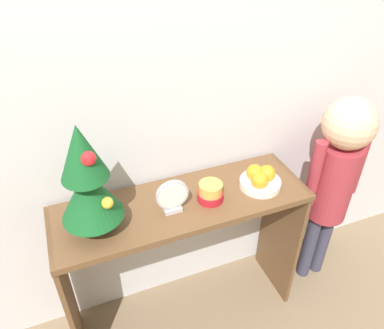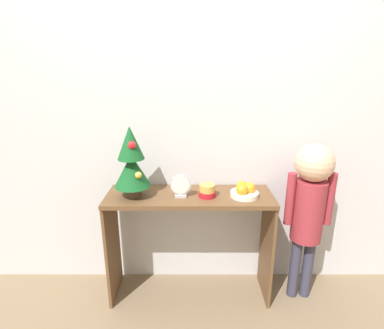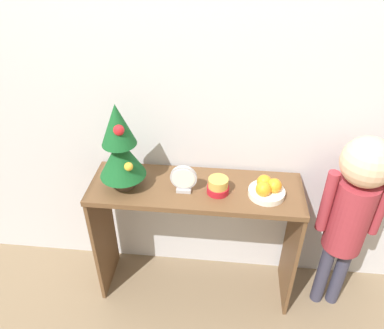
{
  "view_description": "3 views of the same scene",
  "coord_description": "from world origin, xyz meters",
  "views": [
    {
      "loc": [
        -0.41,
        -0.97,
        1.88
      ],
      "look_at": [
        0.05,
        0.19,
        0.98
      ],
      "focal_mm": 35.0,
      "sensor_mm": 36.0,
      "label": 1
    },
    {
      "loc": [
        0.02,
        -1.69,
        1.61
      ],
      "look_at": [
        0.02,
        0.2,
        1.01
      ],
      "focal_mm": 28.0,
      "sensor_mm": 36.0,
      "label": 2
    },
    {
      "loc": [
        0.14,
        -1.36,
        2.02
      ],
      "look_at": [
        -0.02,
        0.21,
        0.92
      ],
      "focal_mm": 35.0,
      "sensor_mm": 36.0,
      "label": 3
    }
  ],
  "objects": [
    {
      "name": "singing_bowl",
      "position": [
        0.12,
        0.15,
        0.84
      ],
      "size": [
        0.11,
        0.11,
        0.09
      ],
      "color": "#AD1923",
      "rests_on": "console_table"
    },
    {
      "name": "ground_plane",
      "position": [
        0.0,
        0.0,
        0.0
      ],
      "size": [
        12.0,
        12.0,
        0.0
      ],
      "primitive_type": "plane",
      "color": "#7A664C"
    },
    {
      "name": "back_wall",
      "position": [
        0.0,
        0.41,
        1.25
      ],
      "size": [
        7.0,
        0.05,
        2.5
      ],
      "primitive_type": "cube",
      "color": "silver",
      "rests_on": "ground_plane"
    },
    {
      "name": "child_figure",
      "position": [
        0.81,
        0.16,
        0.77
      ],
      "size": [
        0.33,
        0.25,
        1.16
      ],
      "color": "#38384C",
      "rests_on": "ground_plane"
    },
    {
      "name": "fruit_bowl",
      "position": [
        0.37,
        0.15,
        0.84
      ],
      "size": [
        0.19,
        0.19,
        0.1
      ],
      "color": "silver",
      "rests_on": "console_table"
    },
    {
      "name": "console_table",
      "position": [
        0.0,
        0.18,
        0.61
      ],
      "size": [
        1.13,
        0.37,
        0.8
      ],
      "color": "brown",
      "rests_on": "ground_plane"
    },
    {
      "name": "mini_tree",
      "position": [
        -0.37,
        0.15,
        1.04
      ],
      "size": [
        0.24,
        0.24,
        0.48
      ],
      "color": "#4C3828",
      "rests_on": "console_table"
    },
    {
      "name": "desk_clock",
      "position": [
        -0.06,
        0.14,
        0.88
      ],
      "size": [
        0.14,
        0.04,
        0.16
      ],
      "color": "#B2B2B7",
      "rests_on": "console_table"
    }
  ]
}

